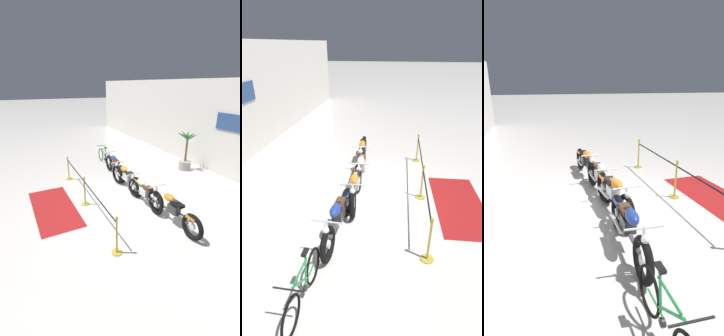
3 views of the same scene
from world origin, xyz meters
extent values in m
plane|color=silver|center=(0.00, 0.00, 0.00)|extent=(120.00, 120.00, 0.00)
torus|color=black|center=(-2.85, 0.65, 0.38)|extent=(0.77, 0.16, 0.76)
torus|color=black|center=(-1.28, 0.57, 0.38)|extent=(0.77, 0.16, 0.76)
cylinder|color=silver|center=(-2.85, 0.65, 0.38)|extent=(0.18, 0.09, 0.18)
cylinder|color=silver|center=(-1.28, 0.57, 0.38)|extent=(0.18, 0.09, 0.18)
cylinder|color=silver|center=(-2.94, 0.65, 0.66)|extent=(0.31, 0.07, 0.59)
cube|color=#2D2D30|center=(-2.01, 0.61, 0.54)|extent=(0.37, 0.24, 0.26)
cylinder|color=#2D2D30|center=(-2.06, 0.61, 0.74)|extent=(0.18, 0.12, 0.24)
cylinder|color=#2D2D30|center=(-1.97, 0.60, 0.74)|extent=(0.18, 0.12, 0.24)
cylinder|color=silver|center=(-1.71, 0.73, 0.40)|extent=(0.70, 0.10, 0.07)
cube|color=#47474C|center=(-2.06, 0.61, 0.40)|extent=(1.26, 0.12, 0.06)
ellipsoid|color=navy|center=(-2.24, 0.62, 0.80)|extent=(0.47, 0.24, 0.22)
cube|color=#4C2D19|center=(-1.88, 0.60, 0.76)|extent=(0.41, 0.22, 0.09)
cube|color=navy|center=(-1.33, 0.57, 0.65)|extent=(0.33, 0.18, 0.08)
cylinder|color=silver|center=(-2.83, 0.64, 0.93)|extent=(0.07, 0.62, 0.04)
sphere|color=silver|center=(-2.91, 0.65, 0.79)|extent=(0.14, 0.14, 0.14)
torus|color=black|center=(-1.33, 0.39, 0.39)|extent=(0.78, 0.19, 0.78)
torus|color=black|center=(0.12, 0.53, 0.39)|extent=(0.78, 0.19, 0.78)
cylinder|color=silver|center=(-1.33, 0.39, 0.39)|extent=(0.19, 0.10, 0.18)
cylinder|color=silver|center=(0.12, 0.53, 0.39)|extent=(0.19, 0.10, 0.18)
cylinder|color=silver|center=(-1.42, 0.38, 0.67)|extent=(0.31, 0.08, 0.59)
cube|color=silver|center=(-0.55, 0.46, 0.55)|extent=(0.38, 0.25, 0.26)
cylinder|color=silver|center=(-0.59, 0.46, 0.75)|extent=(0.19, 0.13, 0.24)
cylinder|color=silver|center=(-0.51, 0.47, 0.75)|extent=(0.19, 0.13, 0.24)
cylinder|color=silver|center=(-0.27, 0.63, 0.41)|extent=(0.70, 0.13, 0.07)
cube|color=#ADAFB5|center=(-0.60, 0.46, 0.41)|extent=(1.17, 0.17, 0.06)
ellipsoid|color=orange|center=(-0.78, 0.44, 0.81)|extent=(0.48, 0.26, 0.22)
cube|color=black|center=(-0.42, 0.48, 0.77)|extent=(0.42, 0.24, 0.09)
cube|color=orange|center=(0.07, 0.52, 0.67)|extent=(0.33, 0.19, 0.08)
cylinder|color=silver|center=(-1.31, 0.39, 0.94)|extent=(0.09, 0.62, 0.04)
sphere|color=silver|center=(-1.39, 0.39, 0.80)|extent=(0.14, 0.14, 0.14)
torus|color=black|center=(0.01, 0.45, 0.34)|extent=(0.68, 0.12, 0.68)
torus|color=black|center=(1.42, 0.50, 0.34)|extent=(0.68, 0.12, 0.68)
cylinder|color=silver|center=(0.01, 0.45, 0.34)|extent=(0.16, 0.09, 0.16)
cylinder|color=silver|center=(1.42, 0.50, 0.34)|extent=(0.16, 0.09, 0.16)
cylinder|color=silver|center=(-0.08, 0.44, 0.62)|extent=(0.31, 0.07, 0.59)
cube|color=silver|center=(0.76, 0.47, 0.50)|extent=(0.37, 0.23, 0.26)
cylinder|color=silver|center=(0.72, 0.47, 0.70)|extent=(0.18, 0.12, 0.24)
cylinder|color=silver|center=(0.80, 0.47, 0.70)|extent=(0.18, 0.12, 0.24)
cylinder|color=silver|center=(1.06, 0.62, 0.36)|extent=(0.70, 0.09, 0.07)
cube|color=#47474C|center=(0.71, 0.47, 0.36)|extent=(1.13, 0.10, 0.06)
ellipsoid|color=beige|center=(0.53, 0.46, 0.76)|extent=(0.47, 0.24, 0.22)
cube|color=#4C2D19|center=(0.89, 0.48, 0.72)|extent=(0.41, 0.21, 0.09)
cube|color=beige|center=(1.37, 0.49, 0.58)|extent=(0.33, 0.17, 0.08)
cylinder|color=silver|center=(0.03, 0.45, 0.89)|extent=(0.06, 0.62, 0.04)
sphere|color=silver|center=(-0.05, 0.44, 0.75)|extent=(0.14, 0.14, 0.14)
torus|color=black|center=(1.29, 0.58, 0.37)|extent=(0.75, 0.18, 0.75)
torus|color=black|center=(2.88, 0.67, 0.37)|extent=(0.75, 0.18, 0.75)
cylinder|color=silver|center=(1.29, 0.58, 0.37)|extent=(0.18, 0.09, 0.17)
cylinder|color=silver|center=(2.88, 0.67, 0.37)|extent=(0.18, 0.09, 0.17)
cylinder|color=silver|center=(1.20, 0.57, 0.66)|extent=(0.31, 0.07, 0.59)
cube|color=#2D2D30|center=(2.14, 0.63, 0.53)|extent=(0.37, 0.24, 0.26)
cylinder|color=#2D2D30|center=(2.09, 0.63, 0.73)|extent=(0.19, 0.12, 0.24)
cylinder|color=#2D2D30|center=(2.18, 0.63, 0.73)|extent=(0.19, 0.12, 0.24)
cylinder|color=silver|center=(2.43, 0.79, 0.39)|extent=(0.70, 0.11, 0.07)
cube|color=#47474C|center=(2.09, 0.63, 0.39)|extent=(1.28, 0.14, 0.06)
ellipsoid|color=orange|center=(1.91, 0.62, 0.79)|extent=(0.47, 0.25, 0.22)
cube|color=black|center=(2.27, 0.64, 0.75)|extent=(0.41, 0.22, 0.09)
cube|color=orange|center=(2.83, 0.67, 0.63)|extent=(0.33, 0.18, 0.08)
cylinder|color=silver|center=(1.31, 0.58, 0.92)|extent=(0.07, 0.62, 0.04)
sphere|color=silver|center=(1.23, 0.57, 0.78)|extent=(0.14, 0.14, 0.14)
torus|color=black|center=(-3.40, 0.78, 0.34)|extent=(0.68, 0.06, 0.68)
cylinder|color=#238442|center=(-3.96, 0.79, 0.56)|extent=(0.60, 0.05, 0.43)
cylinder|color=#238442|center=(-3.91, 0.79, 0.76)|extent=(0.55, 0.05, 0.04)
cylinder|color=#238442|center=(-3.71, 0.79, 0.64)|extent=(0.15, 0.04, 0.55)
cube|color=black|center=(-3.67, 0.79, 0.92)|extent=(0.18, 0.08, 0.05)
cylinder|color=#238442|center=(-3.60, 0.79, 0.34)|extent=(0.46, 0.04, 0.03)
cylinder|color=black|center=(-4.36, 0.80, 0.86)|extent=(0.04, 0.48, 0.03)
cylinder|color=black|center=(-3.83, 0.79, 0.26)|extent=(0.12, 0.05, 0.12)
cylinder|color=black|center=(-1.36, -1.39, 0.88)|extent=(2.34, 0.04, 0.04)
cylinder|color=black|center=(1.19, -1.39, 0.88)|extent=(2.56, 0.04, 0.04)
cylinder|color=gold|center=(-0.14, -1.39, 0.01)|extent=(0.28, 0.28, 0.03)
cylinder|color=gold|center=(-0.14, -1.39, 0.50)|extent=(0.05, 0.05, 0.95)
sphere|color=gold|center=(-0.14, -1.39, 1.01)|extent=(0.08, 0.08, 0.08)
cylinder|color=gold|center=(2.53, -1.39, 0.01)|extent=(0.28, 0.28, 0.03)
cylinder|color=gold|center=(2.53, -1.39, 0.50)|extent=(0.05, 0.05, 0.95)
sphere|color=gold|center=(2.53, -1.39, 1.01)|extent=(0.08, 0.08, 0.08)
cube|color=maroon|center=(-0.36, -2.43, 0.00)|extent=(3.11, 1.43, 0.01)
camera|label=1|loc=(6.65, -3.23, 3.97)|focal=24.00mm
camera|label=2|loc=(-6.83, -0.63, 4.08)|focal=28.00mm
camera|label=3|loc=(-5.96, 2.05, 2.99)|focal=28.00mm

